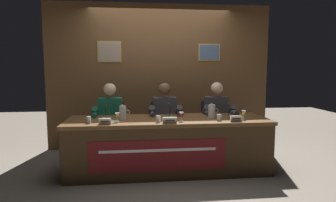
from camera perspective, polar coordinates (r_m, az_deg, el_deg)
The scene contains 24 objects.
ground_plane at distance 4.36m, azimuth 0.00°, elevation -13.23°, with size 12.00×12.00×0.00m, color gray.
wall_back_panelled at distance 5.39m, azimuth -1.56°, elevation 4.74°, with size 4.03×0.14×2.60m.
conference_table at distance 4.10m, azimuth 0.12°, elevation -7.00°, with size 2.83×0.88×0.75m.
chair_left at distance 4.82m, azimuth -10.91°, elevation -5.85°, with size 0.44×0.44×0.92m.
panelist_left at distance 4.57m, azimuth -11.18°, elevation -2.99°, with size 0.51×0.48×1.24m.
nameplate_left at distance 3.83m, azimuth -12.15°, elevation -3.84°, with size 0.15×0.06×0.08m.
juice_glass_left at distance 3.95m, azimuth -9.79°, elevation -2.80°, with size 0.06×0.06×0.12m.
water_cup_left at distance 3.95m, azimuth -15.12°, elevation -3.63°, with size 0.06×0.06×0.08m.
microphone_left at distance 4.05m, azimuth -12.01°, elevation -2.78°, with size 0.06×0.17×0.22m.
chair_center at distance 4.83m, azimuth -0.84°, elevation -5.71°, with size 0.44×0.44×0.92m.
panelist_center at distance 4.58m, azimuth -0.60°, elevation -2.84°, with size 0.51×0.48×1.24m.
nameplate_center at distance 3.82m, azimuth 0.36°, elevation -3.73°, with size 0.18×0.06×0.08m.
juice_glass_center at distance 3.96m, azimuth 2.63°, elevation -2.69°, with size 0.06×0.06×0.12m.
water_cup_center at distance 3.88m, azimuth -1.87°, elevation -3.58°, with size 0.06×0.06×0.08m.
microphone_center at distance 4.11m, azimuth 0.36°, elevation -2.50°, with size 0.06×0.17×0.22m.
chair_right at distance 4.98m, azimuth 8.91°, elevation -5.41°, with size 0.44×0.44×0.92m.
panelist_right at distance 4.74m, azimuth 9.61°, elevation -2.62°, with size 0.51×0.48×1.24m.
nameplate_right at distance 4.04m, azimuth 13.08°, elevation -3.32°, with size 0.16×0.06×0.08m.
juice_glass_right at distance 4.22m, azimuth 14.49°, elevation -2.32°, with size 0.06×0.06×0.12m.
water_cup_right at distance 4.06m, azimuth 9.91°, elevation -3.23°, with size 0.06×0.06×0.08m.
microphone_right at distance 4.24m, azimuth 11.96°, elevation -2.36°, with size 0.06×0.17×0.22m.
water_pitcher_left_side at distance 4.14m, azimuth -8.80°, elevation -2.21°, with size 0.15×0.10×0.21m.
water_pitcher_right_side at distance 4.28m, azimuth 8.52°, elevation -1.93°, with size 0.15×0.10×0.21m.
document_stack_left at distance 3.97m, azimuth -11.09°, elevation -3.94°, with size 0.22×0.16×0.01m.
Camera 1 is at (-0.46, -4.07, 1.48)m, focal length 31.40 mm.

